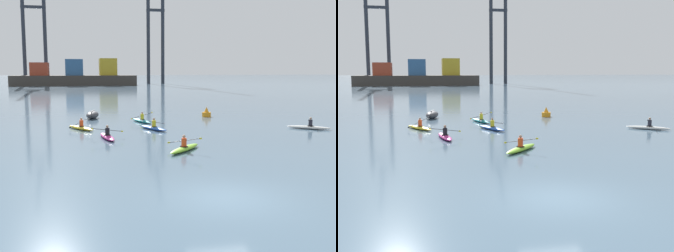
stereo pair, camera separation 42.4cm
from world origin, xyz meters
TOP-DOWN VIEW (x-y plane):
  - ground_plane at (0.00, 0.00)m, footprint 800.00×800.00m
  - container_barge at (-6.23, 117.90)m, footprint 37.46×10.47m
  - gantry_crane_west at (-19.13, 129.39)m, footprint 7.91×18.94m
  - gantry_crane_west_mid at (21.14, 129.21)m, footprint 6.29×14.95m
  - capsized_dinghy at (-3.98, 26.68)m, footprint 1.65×2.78m
  - channel_buoy at (7.35, 25.88)m, footprint 0.90×0.90m
  - kayak_teal at (0.26, 22.71)m, footprint 2.14×3.41m
  - kayak_lime at (0.74, 9.00)m, footprint 2.66×2.98m
  - kayak_yellow at (-5.13, 19.13)m, footprint 2.27×3.22m
  - kayak_white at (12.69, 15.62)m, footprint 3.08×2.53m
  - kayak_magenta at (-3.39, 14.28)m, footprint 2.25×3.45m
  - kayak_blue at (0.45, 17.80)m, footprint 2.08×3.34m

SIDE VIEW (x-z plane):
  - ground_plane at x=0.00m, z-range 0.00..0.00m
  - kayak_lime at x=0.74m, z-range -0.30..0.65m
  - kayak_yellow at x=-5.13m, z-range -0.35..0.69m
  - kayak_blue at x=0.45m, z-range -0.30..0.65m
  - kayak_teal at x=0.26m, z-range -0.30..0.65m
  - kayak_white at x=12.69m, z-range -0.30..0.65m
  - kayak_magenta at x=-3.39m, z-range -0.30..0.65m
  - capsized_dinghy at x=-3.98m, z-range -0.03..0.73m
  - channel_buoy at x=7.35m, z-range -0.14..0.86m
  - container_barge at x=-6.23m, z-range -1.41..6.93m
  - gantry_crane_west_mid at x=21.14m, z-range -0.67..39.40m
  - gantry_crane_west at x=-19.13m, z-range -0.38..39.80m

